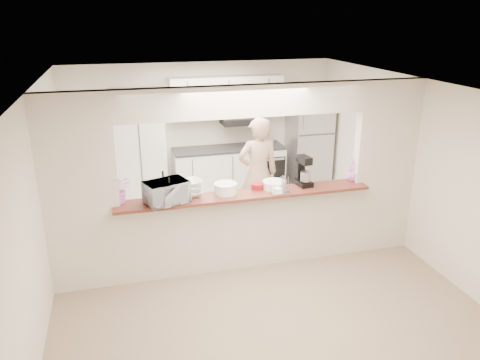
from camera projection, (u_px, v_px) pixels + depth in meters
name	position (u px, v px, depth m)	size (l,w,h in m)	color
floor	(244.00, 265.00, 6.54)	(6.00, 6.00, 0.00)	gray
tile_overlay	(220.00, 220.00, 7.95)	(5.00, 2.90, 0.01)	beige
partition	(245.00, 164.00, 6.05)	(5.00, 0.15, 2.50)	beige
bar_counter	(244.00, 228.00, 6.35)	(3.40, 0.38, 1.09)	beige
kitchen_cabinets	(195.00, 148.00, 8.65)	(3.15, 0.62, 2.25)	silver
refrigerator	(309.00, 147.00, 9.17)	(0.75, 0.70, 1.70)	silver
flower_left	(119.00, 189.00, 5.77)	(0.33, 0.28, 0.36)	#EA7CCC
wine_bottle_a	(164.00, 188.00, 5.94)	(0.07, 0.07, 0.36)	black
wine_bottle_b	(170.00, 194.00, 5.75)	(0.07, 0.07, 0.34)	black
toaster_oven	(166.00, 192.00, 5.79)	(0.51, 0.35, 0.28)	#B4B4B9
serving_bowls	(191.00, 188.00, 6.02)	(0.29, 0.29, 0.21)	silver
plate_stack_a	(226.00, 188.00, 6.12)	(0.30, 0.30, 0.14)	white
plate_stack_b	(274.00, 185.00, 6.29)	(0.31, 0.31, 0.11)	white
red_bowl	(257.00, 186.00, 6.29)	(0.16, 0.16, 0.08)	maroon
tan_bowl	(274.00, 188.00, 6.24)	(0.15, 0.15, 0.07)	beige
utensil_caddy	(281.00, 186.00, 6.12)	(0.26, 0.16, 0.23)	silver
stand_mixer	(303.00, 172.00, 6.38)	(0.21, 0.31, 0.42)	black
flower_right	(353.00, 168.00, 6.56)	(0.20, 0.20, 0.36)	#CB6DCB
person	(258.00, 174.00, 7.40)	(0.67, 0.44, 1.83)	tan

